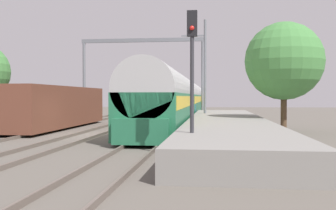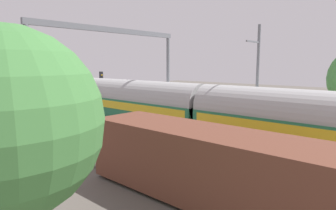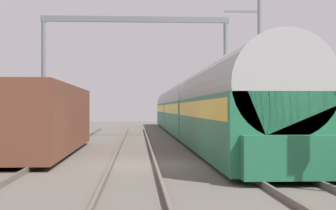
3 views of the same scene
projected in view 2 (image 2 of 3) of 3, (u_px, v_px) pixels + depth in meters
passenger_train at (127, 102)px, 26.11m from camera, size 2.93×49.20×3.82m
freight_car at (233, 172)px, 10.68m from camera, size 2.80×13.00×2.70m
person_crossing at (192, 119)px, 23.16m from camera, size 0.37×0.46×1.73m
railway_signal_far at (102, 87)px, 31.63m from camera, size 0.36×0.30×4.52m
catenary_gantry at (113, 60)px, 20.73m from camera, size 12.15×0.28×7.86m
catenary_pole_east_mid at (257, 81)px, 20.35m from camera, size 1.90×0.20×8.00m
tree_west_background at (5, 124)px, 6.56m from camera, size 4.41×4.41×6.26m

